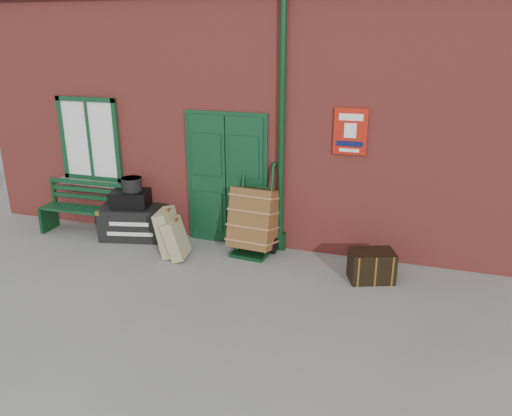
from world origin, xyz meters
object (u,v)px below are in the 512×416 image
at_px(bench, 85,207).
at_px(dark_trunk, 372,266).
at_px(houdini_trunk, 135,222).
at_px(porter_trolley, 254,220).

relative_size(bench, dark_trunk, 2.50).
height_order(houdini_trunk, porter_trolley, porter_trolley).
distance_m(houdini_trunk, porter_trolley, 2.22).
bearing_deg(houdini_trunk, dark_trunk, -18.73).
distance_m(houdini_trunk, dark_trunk, 4.17).
bearing_deg(porter_trolley, dark_trunk, -8.22).
relative_size(houdini_trunk, porter_trolley, 0.78).
height_order(houdini_trunk, dark_trunk, houdini_trunk).
height_order(bench, dark_trunk, bench).
distance_m(bench, dark_trunk, 5.12).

